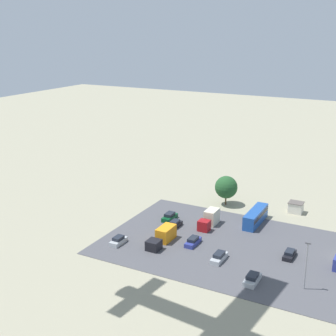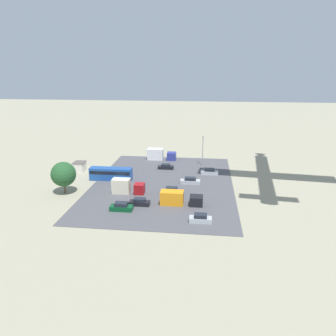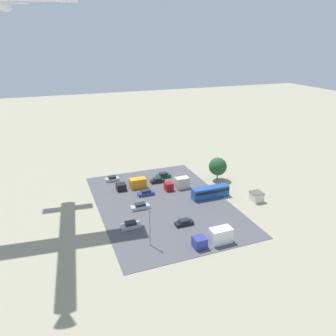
{
  "view_description": "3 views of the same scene",
  "coord_description": "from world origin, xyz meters",
  "px_view_note": "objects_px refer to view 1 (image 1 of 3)",
  "views": [
    {
      "loc": [
        -29.03,
        90.05,
        41.22
      ],
      "look_at": [
        4.35,
        27.27,
        19.95
      ],
      "focal_mm": 50.0,
      "sensor_mm": 36.0,
      "label": 1
    },
    {
      "loc": [
        73.86,
        20.18,
        27.1
      ],
      "look_at": [
        -5.28,
        10.9,
        2.42
      ],
      "focal_mm": 35.0,
      "sensor_mm": 36.0,
      "label": 2
    },
    {
      "loc": [
        -72.54,
        36.98,
        40.31
      ],
      "look_at": [
        4.65,
        7.13,
        7.94
      ],
      "focal_mm": 35.0,
      "sensor_mm": 36.0,
      "label": 3
    }
  ],
  "objects_px": {
    "parked_car_0": "(118,241)",
    "parked_car_5": "(193,241)",
    "shed_building": "(296,207)",
    "bus": "(256,216)",
    "parked_car_1": "(289,254)",
    "parked_car_3": "(252,279)",
    "parked_car_2": "(175,224)",
    "parked_truck_2": "(210,219)",
    "parked_truck_1": "(163,237)",
    "parked_car_4": "(170,217)",
    "parked_car_6": "(219,257)"
  },
  "relations": [
    {
      "from": "parked_car_2",
      "to": "shed_building",
      "type": "bearing_deg",
      "value": -135.3
    },
    {
      "from": "bus",
      "to": "parked_truck_2",
      "type": "distance_m",
      "value": 10.3
    },
    {
      "from": "parked_car_4",
      "to": "parked_car_5",
      "type": "xyz_separation_m",
      "value": [
        -9.94,
        8.9,
        -0.05
      ]
    },
    {
      "from": "shed_building",
      "to": "parked_car_5",
      "type": "bearing_deg",
      "value": 62.37
    },
    {
      "from": "parked_car_2",
      "to": "parked_car_0",
      "type": "bearing_deg",
      "value": 63.73
    },
    {
      "from": "bus",
      "to": "parked_car_1",
      "type": "relative_size",
      "value": 2.45
    },
    {
      "from": "bus",
      "to": "parked_truck_2",
      "type": "height_order",
      "value": "parked_truck_2"
    },
    {
      "from": "parked_car_4",
      "to": "parked_truck_1",
      "type": "bearing_deg",
      "value": 110.94
    },
    {
      "from": "parked_car_1",
      "to": "parked_car_3",
      "type": "height_order",
      "value": "parked_car_3"
    },
    {
      "from": "parked_car_5",
      "to": "parked_car_2",
      "type": "bearing_deg",
      "value": 140.41
    },
    {
      "from": "bus",
      "to": "parked_car_0",
      "type": "relative_size",
      "value": 2.58
    },
    {
      "from": "parked_car_1",
      "to": "parked_car_5",
      "type": "height_order",
      "value": "parked_car_5"
    },
    {
      "from": "parked_car_1",
      "to": "parked_car_3",
      "type": "distance_m",
      "value": 12.41
    },
    {
      "from": "parked_car_4",
      "to": "parked_car_6",
      "type": "distance_m",
      "value": 21.2
    },
    {
      "from": "parked_car_1",
      "to": "parked_car_2",
      "type": "xyz_separation_m",
      "value": [
        25.32,
        -2.28,
        0.03
      ]
    },
    {
      "from": "parked_car_0",
      "to": "parked_truck_1",
      "type": "height_order",
      "value": "parked_truck_1"
    },
    {
      "from": "parked_car_0",
      "to": "shed_building",
      "type": "bearing_deg",
      "value": -129.22
    },
    {
      "from": "parked_car_2",
      "to": "parked_truck_2",
      "type": "distance_m",
      "value": 7.65
    },
    {
      "from": "parked_car_3",
      "to": "parked_car_5",
      "type": "relative_size",
      "value": 0.98
    },
    {
      "from": "parked_car_4",
      "to": "bus",
      "type": "bearing_deg",
      "value": -157.83
    },
    {
      "from": "parked_car_0",
      "to": "parked_truck_2",
      "type": "xyz_separation_m",
      "value": [
        -12.47,
        -16.77,
        0.84
      ]
    },
    {
      "from": "parked_car_2",
      "to": "parked_car_5",
      "type": "xyz_separation_m",
      "value": [
        -7.07,
        5.85,
        0.01
      ]
    },
    {
      "from": "shed_building",
      "to": "parked_car_5",
      "type": "height_order",
      "value": "shed_building"
    },
    {
      "from": "parked_car_2",
      "to": "parked_truck_2",
      "type": "height_order",
      "value": "parked_truck_2"
    },
    {
      "from": "bus",
      "to": "parked_car_2",
      "type": "height_order",
      "value": "bus"
    },
    {
      "from": "parked_truck_2",
      "to": "parked_car_4",
      "type": "bearing_deg",
      "value": 7.48
    },
    {
      "from": "parked_car_1",
      "to": "parked_truck_1",
      "type": "height_order",
      "value": "parked_truck_1"
    },
    {
      "from": "shed_building",
      "to": "bus",
      "type": "relative_size",
      "value": 0.32
    },
    {
      "from": "shed_building",
      "to": "parked_car_6",
      "type": "bearing_deg",
      "value": 77.25
    },
    {
      "from": "parked_car_2",
      "to": "parked_car_3",
      "type": "relative_size",
      "value": 0.93
    },
    {
      "from": "parked_car_2",
      "to": "parked_truck_2",
      "type": "bearing_deg",
      "value": -145.93
    },
    {
      "from": "parked_car_0",
      "to": "parked_car_4",
      "type": "height_order",
      "value": "parked_car_4"
    },
    {
      "from": "parked_car_3",
      "to": "parked_truck_2",
      "type": "height_order",
      "value": "parked_truck_2"
    },
    {
      "from": "parked_car_0",
      "to": "parked_car_2",
      "type": "bearing_deg",
      "value": -116.27
    },
    {
      "from": "parked_truck_1",
      "to": "parked_truck_2",
      "type": "xyz_separation_m",
      "value": [
        -4.97,
        -12.16,
        0.2
      ]
    },
    {
      "from": "parked_car_2",
      "to": "parked_truck_2",
      "type": "xyz_separation_m",
      "value": [
        -6.29,
        -4.25,
        0.87
      ]
    },
    {
      "from": "parked_car_6",
      "to": "parked_truck_1",
      "type": "height_order",
      "value": "parked_truck_1"
    },
    {
      "from": "shed_building",
      "to": "parked_car_0",
      "type": "distance_m",
      "value": 43.0
    },
    {
      "from": "shed_building",
      "to": "parked_car_5",
      "type": "xyz_separation_m",
      "value": [
        13.94,
        26.64,
        -0.57
      ]
    },
    {
      "from": "parked_car_5",
      "to": "parked_car_3",
      "type": "bearing_deg",
      "value": -29.32
    },
    {
      "from": "bus",
      "to": "parked_car_5",
      "type": "bearing_deg",
      "value": 64.59
    },
    {
      "from": "parked_car_0",
      "to": "parked_car_5",
      "type": "relative_size",
      "value": 0.89
    },
    {
      "from": "shed_building",
      "to": "parked_truck_2",
      "type": "distance_m",
      "value": 22.14
    },
    {
      "from": "shed_building",
      "to": "parked_truck_1",
      "type": "distance_m",
      "value": 34.8
    },
    {
      "from": "parked_car_0",
      "to": "bus",
      "type": "bearing_deg",
      "value": -132.57
    },
    {
      "from": "bus",
      "to": "parked_car_4",
      "type": "bearing_deg",
      "value": 22.17
    },
    {
      "from": "parked_car_4",
      "to": "parked_car_5",
      "type": "relative_size",
      "value": 0.97
    },
    {
      "from": "parked_car_4",
      "to": "parked_car_3",
      "type": "bearing_deg",
      "value": 145.2
    },
    {
      "from": "parked_car_1",
      "to": "parked_car_4",
      "type": "distance_m",
      "value": 28.69
    },
    {
      "from": "parked_car_3",
      "to": "parked_truck_2",
      "type": "bearing_deg",
      "value": 130.38
    }
  ]
}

